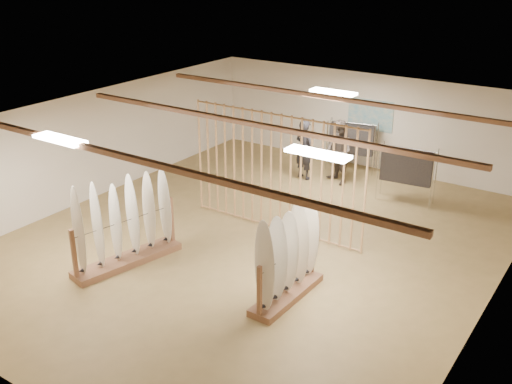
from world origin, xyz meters
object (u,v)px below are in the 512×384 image
Objects in this scene: clothing_rack_b at (407,166)px; shopper_a at (305,145)px; shopper_b at (339,148)px; rack_left at (125,235)px; clothing_rack_a at (352,139)px; rack_right at (287,269)px.

clothing_rack_b is 0.77× the size of shopper_a.
shopper_b reaches higher than clothing_rack_b.
shopper_b reaches higher than rack_left.
shopper_a is at bearing 97.96° from rack_left.
rack_left is 6.77m from shopper_b.
clothing_rack_a is 0.77× the size of shopper_a.
rack_left is 7.87m from clothing_rack_a.
shopper_a is at bearing 173.84° from clothing_rack_b.
clothing_rack_b is (3.58, 6.37, 0.31)m from rack_left.
rack_right is 6.18m from shopper_b.
rack_right is at bearing 24.92° from rack_left.
rack_right reaches higher than clothing_rack_b.
clothing_rack_a is (-2.05, 7.01, 0.35)m from rack_right.
shopper_a is (-3.01, 0.03, 0.00)m from clothing_rack_b.
shopper_b is (1.54, 6.59, 0.36)m from rack_left.
shopper_a reaches higher than rack_left.
shopper_b is at bearing 89.91° from rack_left.
rack_left reaches higher than clothing_rack_a.
rack_left is at bearing 98.89° from shopper_a.
rack_left reaches higher than rack_right.
clothing_rack_a is 1.57m from shopper_a.
clothing_rack_a is 1.00× the size of clothing_rack_b.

